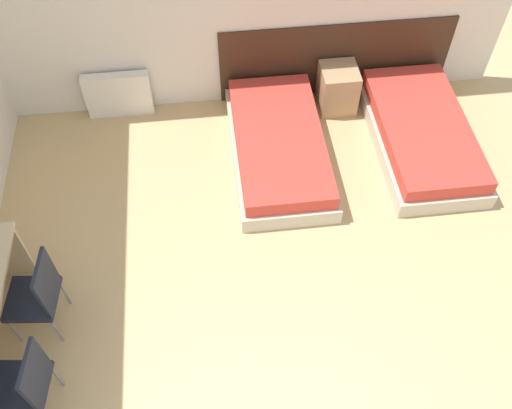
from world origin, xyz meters
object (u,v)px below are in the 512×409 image
bed_near_door (421,134)px  chair_near_notebook (26,384)px  bed_near_window (279,146)px  chair_near_laptop (38,294)px  nightstand (338,88)px

bed_near_door → chair_near_notebook: bearing=-147.3°
bed_near_window → chair_near_notebook: chair_near_notebook is taller
bed_near_window → bed_near_door: bearing=0.0°
chair_near_laptop → chair_near_notebook: 0.76m
nightstand → chair_near_notebook: 4.45m
bed_near_door → nightstand: size_ratio=3.64×
nightstand → chair_near_laptop: (-3.05, -2.46, 0.24)m
bed_near_window → bed_near_door: size_ratio=1.00×
nightstand → chair_near_notebook: (-3.05, -3.22, 0.24)m
bed_near_window → chair_near_notebook: (-2.26, -2.47, 0.33)m
chair_near_laptop → chair_near_notebook: bearing=-84.1°
bed_near_door → chair_near_notebook: size_ratio=2.06×
bed_near_window → chair_near_laptop: bearing=-142.9°
bed_near_door → chair_near_notebook: (-3.85, -2.47, 0.33)m
nightstand → chair_near_laptop: chair_near_laptop is taller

